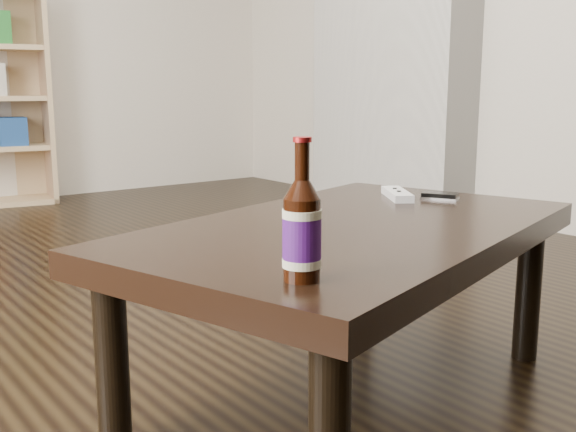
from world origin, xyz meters
TOP-DOWN VIEW (x-y plane):
  - floor at (0.00, 0.00)m, footprint 5.00×6.00m
  - coffee_table at (0.22, -0.75)m, footprint 1.39×1.04m
  - beer_bottle at (-0.20, -1.07)m, footprint 0.07×0.07m
  - phone at (0.67, -0.65)m, footprint 0.10×0.12m
  - remote at (0.58, -0.55)m, footprint 0.16×0.20m

SIDE VIEW (x-z plane):
  - floor at x=0.00m, z-range -0.01..0.00m
  - coffee_table at x=0.22m, z-range 0.17..0.63m
  - phone at x=0.67m, z-range 0.46..0.48m
  - remote at x=0.58m, z-range 0.46..0.49m
  - beer_bottle at x=-0.20m, z-range 0.43..0.67m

